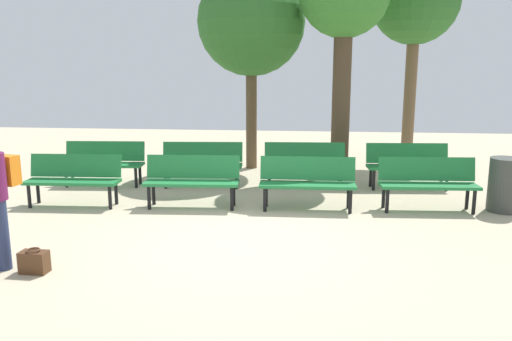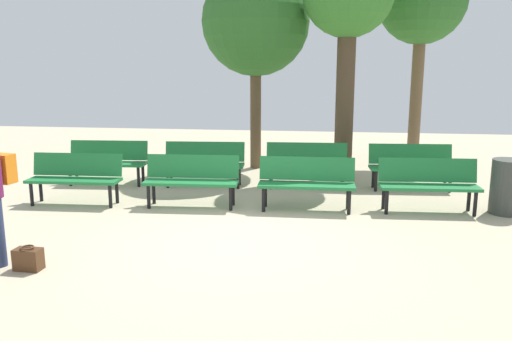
{
  "view_description": "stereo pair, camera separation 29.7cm",
  "coord_description": "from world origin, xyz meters",
  "px_view_note": "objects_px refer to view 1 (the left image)",
  "views": [
    {
      "loc": [
        0.91,
        -6.88,
        2.4
      ],
      "look_at": [
        0.0,
        2.06,
        0.55
      ],
      "focal_mm": 36.2,
      "sensor_mm": 36.0,
      "label": 1
    },
    {
      "loc": [
        1.21,
        -6.85,
        2.4
      ],
      "look_at": [
        0.0,
        2.06,
        0.55
      ],
      "focal_mm": 36.2,
      "sensor_mm": 36.0,
      "label": 2
    }
  ],
  "objects_px": {
    "bench_r0_c0": "(74,177)",
    "bench_r0_c2": "(307,180)",
    "bench_r1_c0": "(104,160)",
    "bench_r1_c2": "(305,162)",
    "bench_r0_c3": "(428,180)",
    "tree_0": "(251,23)",
    "bench_r0_c1": "(192,178)",
    "trash_bin": "(505,185)",
    "tree_2": "(415,3)",
    "bench_r1_c1": "(202,161)",
    "handbag": "(34,262)",
    "bench_r1_c3": "(408,163)"
  },
  "relations": [
    {
      "from": "bench_r1_c2",
      "to": "bench_r0_c2",
      "type": "bearing_deg",
      "value": -91.06
    },
    {
      "from": "bench_r1_c3",
      "to": "bench_r1_c1",
      "type": "bearing_deg",
      "value": 179.41
    },
    {
      "from": "bench_r1_c2",
      "to": "tree_2",
      "type": "height_order",
      "value": "tree_2"
    },
    {
      "from": "bench_r1_c2",
      "to": "bench_r1_c3",
      "type": "height_order",
      "value": "same"
    },
    {
      "from": "bench_r0_c2",
      "to": "bench_r1_c1",
      "type": "bearing_deg",
      "value": 143.8
    },
    {
      "from": "bench_r0_c3",
      "to": "tree_0",
      "type": "xyz_separation_m",
      "value": [
        -3.33,
        3.28,
        2.81
      ]
    },
    {
      "from": "bench_r1_c2",
      "to": "trash_bin",
      "type": "height_order",
      "value": "trash_bin"
    },
    {
      "from": "bench_r0_c0",
      "to": "bench_r1_c1",
      "type": "bearing_deg",
      "value": 38.22
    },
    {
      "from": "bench_r1_c1",
      "to": "tree_0",
      "type": "height_order",
      "value": "tree_0"
    },
    {
      "from": "tree_2",
      "to": "handbag",
      "type": "bearing_deg",
      "value": -126.86
    },
    {
      "from": "bench_r0_c2",
      "to": "tree_2",
      "type": "height_order",
      "value": "tree_2"
    },
    {
      "from": "bench_r1_c3",
      "to": "bench_r1_c2",
      "type": "bearing_deg",
      "value": 178.7
    },
    {
      "from": "bench_r0_c3",
      "to": "bench_r1_c1",
      "type": "height_order",
      "value": "same"
    },
    {
      "from": "bench_r0_c2",
      "to": "bench_r1_c2",
      "type": "distance_m",
      "value": 1.62
    },
    {
      "from": "bench_r1_c0",
      "to": "tree_0",
      "type": "relative_size",
      "value": 0.36
    },
    {
      "from": "bench_r0_c1",
      "to": "tree_2",
      "type": "distance_m",
      "value": 7.05
    },
    {
      "from": "bench_r0_c2",
      "to": "bench_r1_c3",
      "type": "relative_size",
      "value": 0.99
    },
    {
      "from": "tree_2",
      "to": "bench_r0_c0",
      "type": "bearing_deg",
      "value": -144.77
    },
    {
      "from": "bench_r1_c0",
      "to": "bench_r1_c2",
      "type": "distance_m",
      "value": 4.04
    },
    {
      "from": "bench_r0_c2",
      "to": "trash_bin",
      "type": "height_order",
      "value": "trash_bin"
    },
    {
      "from": "bench_r0_c0",
      "to": "bench_r0_c2",
      "type": "height_order",
      "value": "same"
    },
    {
      "from": "bench_r0_c0",
      "to": "bench_r0_c1",
      "type": "height_order",
      "value": "same"
    },
    {
      "from": "bench_r1_c2",
      "to": "tree_0",
      "type": "xyz_separation_m",
      "value": [
        -1.27,
        1.81,
        2.81
      ]
    },
    {
      "from": "bench_r0_c2",
      "to": "bench_r1_c3",
      "type": "distance_m",
      "value": 2.61
    },
    {
      "from": "bench_r0_c3",
      "to": "tree_2",
      "type": "relative_size",
      "value": 0.33
    },
    {
      "from": "bench_r0_c1",
      "to": "tree_2",
      "type": "bearing_deg",
      "value": 42.2
    },
    {
      "from": "bench_r1_c0",
      "to": "trash_bin",
      "type": "relative_size",
      "value": 1.82
    },
    {
      "from": "bench_r0_c3",
      "to": "bench_r1_c0",
      "type": "height_order",
      "value": "same"
    },
    {
      "from": "bench_r0_c2",
      "to": "bench_r0_c3",
      "type": "distance_m",
      "value": 2.0
    },
    {
      "from": "trash_bin",
      "to": "tree_0",
      "type": "bearing_deg",
      "value": 144.75
    },
    {
      "from": "tree_2",
      "to": "bench_r1_c2",
      "type": "bearing_deg",
      "value": -132.01
    },
    {
      "from": "bench_r0_c0",
      "to": "bench_r0_c2",
      "type": "bearing_deg",
      "value": 0.06
    },
    {
      "from": "bench_r0_c0",
      "to": "bench_r1_c2",
      "type": "xyz_separation_m",
      "value": [
        3.95,
        1.79,
        0.0
      ]
    },
    {
      "from": "tree_2",
      "to": "tree_0",
      "type": "bearing_deg",
      "value": -165.89
    },
    {
      "from": "bench_r0_c2",
      "to": "bench_r1_c0",
      "type": "relative_size",
      "value": 0.99
    },
    {
      "from": "bench_r0_c0",
      "to": "trash_bin",
      "type": "distance_m",
      "value": 7.28
    },
    {
      "from": "bench_r0_c1",
      "to": "handbag",
      "type": "relative_size",
      "value": 4.96
    },
    {
      "from": "bench_r1_c0",
      "to": "handbag",
      "type": "height_order",
      "value": "bench_r1_c0"
    },
    {
      "from": "bench_r0_c1",
      "to": "trash_bin",
      "type": "distance_m",
      "value": 5.22
    },
    {
      "from": "bench_r1_c3",
      "to": "handbag",
      "type": "distance_m",
      "value": 7.04
    },
    {
      "from": "bench_r0_c0",
      "to": "bench_r0_c3",
      "type": "relative_size",
      "value": 1.0
    },
    {
      "from": "bench_r0_c0",
      "to": "bench_r1_c0",
      "type": "height_order",
      "value": "same"
    },
    {
      "from": "bench_r0_c2",
      "to": "bench_r0_c1",
      "type": "bearing_deg",
      "value": -179.75
    },
    {
      "from": "bench_r0_c1",
      "to": "bench_r1_c2",
      "type": "height_order",
      "value": "same"
    },
    {
      "from": "bench_r1_c1",
      "to": "tree_0",
      "type": "relative_size",
      "value": 0.36
    },
    {
      "from": "bench_r0_c1",
      "to": "tree_0",
      "type": "relative_size",
      "value": 0.36
    },
    {
      "from": "handbag",
      "to": "bench_r0_c1",
      "type": "bearing_deg",
      "value": 68.22
    },
    {
      "from": "bench_r1_c3",
      "to": "bench_r0_c1",
      "type": "bearing_deg",
      "value": -159.81
    },
    {
      "from": "handbag",
      "to": "trash_bin",
      "type": "distance_m",
      "value": 7.22
    },
    {
      "from": "bench_r1_c0",
      "to": "bench_r1_c3",
      "type": "height_order",
      "value": "same"
    }
  ]
}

